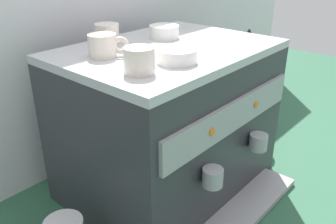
% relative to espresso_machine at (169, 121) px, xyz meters
% --- Properties ---
extents(ground_plane, '(4.00, 4.00, 0.00)m').
position_rel_espresso_machine_xyz_m(ground_plane, '(0.00, 0.00, -0.24)').
color(ground_plane, '#28563D').
extents(tiled_backsplash_wall, '(2.80, 0.03, 1.10)m').
position_rel_espresso_machine_xyz_m(tiled_backsplash_wall, '(0.00, 0.36, 0.31)').
color(tiled_backsplash_wall, silver).
rests_on(tiled_backsplash_wall, ground_plane).
extents(espresso_machine, '(0.65, 0.58, 0.49)m').
position_rel_espresso_machine_xyz_m(espresso_machine, '(0.00, 0.00, 0.00)').
color(espresso_machine, '#2D2D33').
rests_on(espresso_machine, ground_plane).
extents(ceramic_cup_0, '(0.09, 0.09, 0.06)m').
position_rel_espresso_machine_xyz_m(ceramic_cup_0, '(-0.19, 0.06, 0.28)').
color(ceramic_cup_0, beige).
rests_on(ceramic_cup_0, espresso_machine).
extents(ceramic_cup_1, '(0.09, 0.09, 0.06)m').
position_rel_espresso_machine_xyz_m(ceramic_cup_1, '(-0.11, 0.15, 0.28)').
color(ceramic_cup_1, beige).
rests_on(ceramic_cup_1, espresso_machine).
extents(ceramic_cup_2, '(0.09, 0.09, 0.06)m').
position_rel_espresso_machine_xyz_m(ceramic_cup_2, '(-0.22, -0.10, 0.28)').
color(ceramic_cup_2, beige).
rests_on(ceramic_cup_2, espresso_machine).
extents(ceramic_bowl_0, '(0.10, 0.10, 0.04)m').
position_rel_espresso_machine_xyz_m(ceramic_bowl_0, '(0.07, 0.09, 0.26)').
color(ceramic_bowl_0, white).
rests_on(ceramic_bowl_0, espresso_machine).
extents(ceramic_bowl_1, '(0.10, 0.10, 0.04)m').
position_rel_espresso_machine_xyz_m(ceramic_bowl_1, '(-0.10, -0.12, 0.26)').
color(ceramic_bowl_1, white).
rests_on(ceramic_bowl_1, espresso_machine).
extents(coffee_grinder, '(0.16, 0.16, 0.46)m').
position_rel_espresso_machine_xyz_m(coffee_grinder, '(0.48, 0.01, -0.01)').
color(coffee_grinder, '#939399').
rests_on(coffee_grinder, ground_plane).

